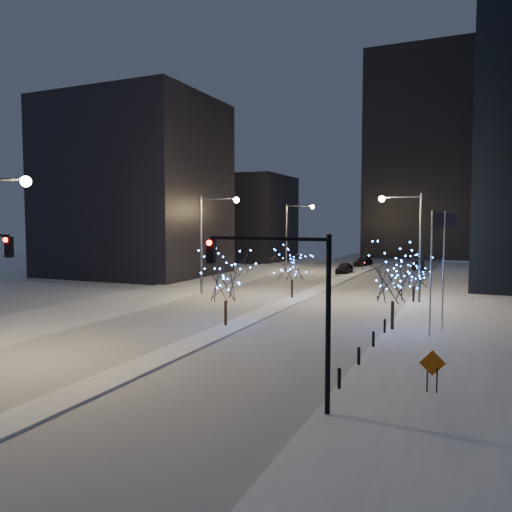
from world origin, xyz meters
The scene contains 22 objects.
ground centered at (0.00, 0.00, 0.00)m, with size 160.00×160.00×0.00m, color white.
road centered at (0.00, 35.00, 0.01)m, with size 20.00×130.00×0.02m, color #A7ABB6.
median centered at (0.00, 30.00, 0.07)m, with size 2.00×80.00×0.15m, color white.
east_sidewalk centered at (15.00, 20.00, 0.07)m, with size 10.00×90.00×0.15m, color white.
west_sidewalk centered at (-14.00, 20.00, 0.07)m, with size 8.00×90.00×0.15m, color white.
filler_west_near centered at (-28.00, 40.00, 12.00)m, with size 22.00×18.00×24.00m, color black.
filler_west_far centered at (-26.00, 70.00, 8.00)m, with size 18.00×16.00×16.00m, color black.
horizon_block centered at (6.00, 92.00, 21.00)m, with size 24.00×14.00×42.00m, color black.
street_lamp_w_mid centered at (-8.94, 27.00, 6.50)m, with size 4.40×0.56×10.00m.
street_lamp_w_far centered at (-8.94, 52.00, 6.50)m, with size 4.40×0.56×10.00m.
street_lamp_east centered at (10.08, 30.00, 6.45)m, with size 3.90×0.56×10.00m.
traffic_signal_east centered at (8.94, 1.00, 4.76)m, with size 5.26×0.43×7.00m.
flagpoles centered at (13.37, 17.25, 4.80)m, with size 1.35×2.60×8.00m.
bollards centered at (10.20, 10.00, 0.60)m, with size 0.16×12.16×0.90m.
car_near centered at (-1.50, 52.94, 0.79)m, with size 1.87×4.66×1.59m, color black.
car_mid centered at (7.71, 62.24, 0.75)m, with size 1.59×4.55×1.50m, color black.
car_far centered at (-1.50, 66.22, 0.74)m, with size 2.08×5.12×1.49m, color black.
holiday_tree_median_near centered at (-0.50, 13.92, 3.56)m, with size 5.23×5.23×5.42m.
holiday_tree_median_far centered at (-0.50, 27.87, 3.35)m, with size 4.72×4.72×5.02m.
holiday_tree_plaza_near centered at (10.50, 17.27, 3.80)m, with size 5.81×5.81×5.72m.
holiday_tree_plaza_far centered at (10.50, 29.97, 2.81)m, with size 3.65×3.65×4.16m.
construction_sign centered at (13.97, 5.11, 1.26)m, with size 1.09×0.33×1.84m.
Camera 1 is at (15.48, -17.09, 7.49)m, focal length 35.00 mm.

